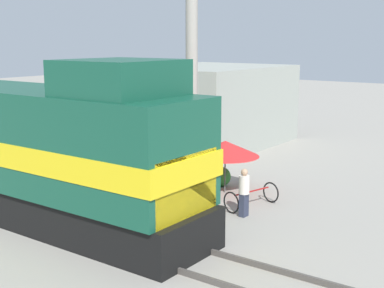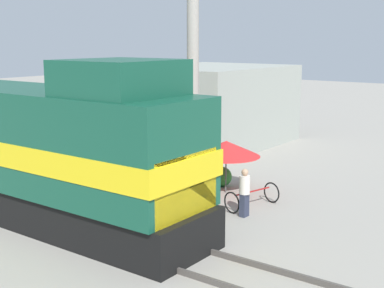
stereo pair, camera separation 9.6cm
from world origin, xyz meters
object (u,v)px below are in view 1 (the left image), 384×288
utility_pole (192,66)px  person_bystander (244,191)px  locomotive (43,151)px  bicycle (252,197)px  vendor_umbrella (225,148)px  billboard_sign (134,121)px

utility_pole → person_bystander: bearing=-125.3°
locomotive → bicycle: size_ratio=6.01×
vendor_umbrella → billboard_sign: bearing=90.6°
vendor_umbrella → person_bystander: 2.89m
utility_pole → vendor_umbrella: 3.86m
locomotive → vendor_umbrella: bearing=-26.5°
vendor_umbrella → billboard_sign: 4.47m
locomotive → bicycle: (4.83, -4.64, -1.83)m
locomotive → utility_pole: size_ratio=1.36×
locomotive → person_bystander: size_ratio=7.86×
billboard_sign → utility_pole: bearing=-61.9°
utility_pole → bicycle: (-2.10, -4.03, -4.18)m
utility_pole → billboard_sign: bearing=118.1°
bicycle → vendor_umbrella: bearing=164.1°
person_bystander → billboard_sign: bearing=73.4°
person_bystander → utility_pole: bearing=54.7°
utility_pole → bicycle: 6.18m
utility_pole → person_bystander: (-3.03, -4.28, -3.71)m
vendor_umbrella → locomotive: bearing=153.5°
vendor_umbrella → bicycle: size_ratio=1.22×
locomotive → utility_pole: bearing=-5.0°
locomotive → billboard_sign: locomotive is taller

